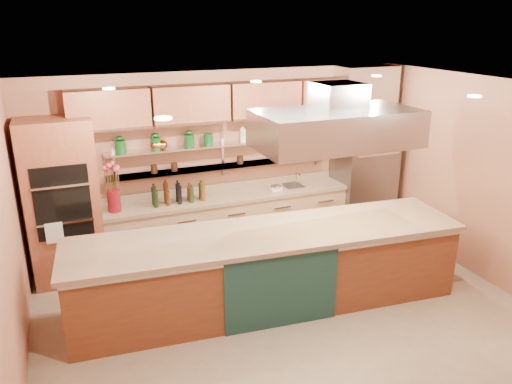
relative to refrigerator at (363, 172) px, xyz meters
name	(u,v)px	position (x,y,z in m)	size (l,w,h in m)	color
floor	(292,322)	(-2.35, -2.14, -1.06)	(6.00, 5.00, 0.02)	gray
ceiling	(299,91)	(-2.35, -2.14, 1.75)	(6.00, 5.00, 0.02)	black
wall_back	(225,161)	(-2.35, 0.36, 0.35)	(6.00, 0.04, 2.80)	#B06F53
wall_front	(454,339)	(-2.35, -4.64, 0.35)	(6.00, 0.04, 2.80)	#B06F53
wall_left	(4,261)	(-5.35, -2.14, 0.35)	(0.04, 5.00, 2.80)	#B06F53
wall_right	(495,185)	(0.65, -2.14, 0.35)	(0.04, 5.00, 2.80)	#B06F53
oven_stack	(63,202)	(-4.80, 0.04, 0.10)	(0.95, 0.64, 2.30)	#9B5238
refrigerator	(363,172)	(0.00, 0.00, 0.00)	(0.95, 0.72, 2.10)	slate
back_counter	(230,223)	(-2.40, 0.06, -0.58)	(3.84, 0.64, 0.93)	tan
wall_shelf_lower	(225,166)	(-2.40, 0.23, 0.30)	(3.60, 0.26, 0.03)	silver
wall_shelf_upper	(225,144)	(-2.40, 0.23, 0.65)	(3.60, 0.26, 0.03)	silver
upper_cabinets	(228,102)	(-2.35, 0.18, 1.30)	(4.60, 0.36, 0.55)	#9B5238
range_hood	(336,128)	(-1.57, -1.65, 1.20)	(2.00, 1.00, 0.45)	silver
ceiling_downlights	(291,92)	(-2.35, -1.94, 1.72)	(4.00, 2.80, 0.02)	#FFE5A5
island	(268,269)	(-2.47, -1.65, -0.54)	(4.86, 1.06, 1.01)	brown
flower_vase	(114,201)	(-4.13, 0.01, 0.04)	(0.18, 0.18, 0.32)	maroon
oil_bottle_cluster	(179,194)	(-3.20, 0.01, 0.01)	(0.83, 0.24, 0.27)	black
kitchen_scale	(276,187)	(-1.63, 0.01, -0.07)	(0.18, 0.13, 0.10)	silver
bar_faucet	(296,179)	(-1.22, 0.11, -0.01)	(0.03, 0.03, 0.22)	silver
copper_kettle	(162,145)	(-3.36, 0.23, 0.73)	(0.17, 0.17, 0.13)	#CE6F2F
green_canister	(208,139)	(-2.65, 0.23, 0.75)	(0.14, 0.14, 0.17)	#0E4518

